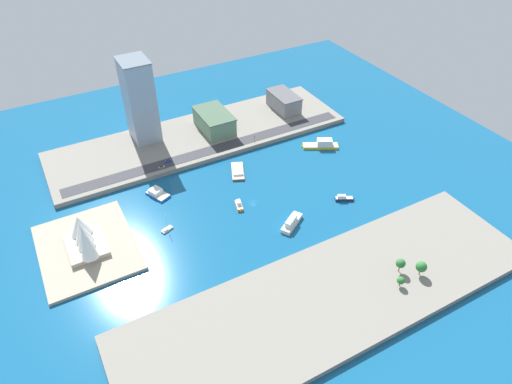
# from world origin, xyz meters

# --- Properties ---
(ground_plane) EXTENTS (440.00, 440.00, 0.00)m
(ground_plane) POSITION_xyz_m (0.00, 0.00, 0.00)
(ground_plane) COLOR #145684
(quay_west) EXTENTS (70.00, 240.00, 3.59)m
(quay_west) POSITION_xyz_m (-91.74, 0.00, 1.79)
(quay_west) COLOR gray
(quay_west) RESTS_ON ground_plane
(quay_east) EXTENTS (70.00, 240.00, 3.59)m
(quay_east) POSITION_xyz_m (91.74, 0.00, 1.79)
(quay_east) COLOR gray
(quay_east) RESTS_ON ground_plane
(peninsula_point) EXTENTS (67.89, 55.33, 2.00)m
(peninsula_point) POSITION_xyz_m (9.66, 109.32, 1.00)
(peninsula_point) COLOR #A89E89
(peninsula_point) RESTS_ON ground_plane
(road_strip) EXTENTS (11.28, 228.00, 0.15)m
(road_strip) POSITION_xyz_m (66.64, 0.00, 3.66)
(road_strip) COLOR #38383D
(road_strip) RESTS_ON quay_east
(ferry_yellow_fast) EXTENTS (19.92, 28.16, 7.07)m
(ferry_yellow_fast) POSITION_xyz_m (33.62, -80.48, 2.62)
(ferry_yellow_fast) COLOR yellow
(ferry_yellow_fast) RESTS_ON ground_plane
(barge_flat_brown) EXTENTS (23.74, 16.79, 3.01)m
(barge_flat_brown) POSITION_xyz_m (35.22, -6.08, 1.12)
(barge_flat_brown) COLOR brown
(barge_flat_brown) RESTS_ON ground_plane
(water_taxi_orange) EXTENTS (12.05, 6.41, 4.33)m
(water_taxi_orange) POSITION_xyz_m (0.12, 10.64, 1.52)
(water_taxi_orange) COLOR orange
(water_taxi_orange) RESTS_ON ground_plane
(sailboat_small_white) EXTENTS (5.73, 8.72, 12.72)m
(sailboat_small_white) POSITION_xyz_m (1.83, 61.17, 0.85)
(sailboat_small_white) COLOR white
(sailboat_small_white) RESTS_ON ground_plane
(catamaran_blue) EXTENTS (18.47, 14.68, 4.34)m
(catamaran_blue) POSITION_xyz_m (38.63, 54.89, 1.67)
(catamaran_blue) COLOR blue
(catamaran_blue) RESTS_ON ground_plane
(patrol_launch_navy) EXTENTS (8.71, 13.43, 4.26)m
(patrol_launch_navy) POSITION_xyz_m (-27.69, -55.88, 1.54)
(patrol_launch_navy) COLOR #1E284C
(patrol_launch_navy) RESTS_ON ground_plane
(ferry_white_commuter) EXTENTS (16.34, 21.23, 6.28)m
(ferry_white_commuter) POSITION_xyz_m (-31.68, -11.20, 2.29)
(ferry_white_commuter) COLOR silver
(ferry_white_commuter) RESTS_ON ground_plane
(terminal_long_green) EXTENTS (38.09, 23.73, 15.58)m
(terminal_long_green) POSITION_xyz_m (93.68, -14.32, 11.41)
(terminal_long_green) COLOR slate
(terminal_long_green) RESTS_ON quay_east
(warehouse_low_gray) EXTENTS (33.10, 18.44, 14.72)m
(warehouse_low_gray) POSITION_xyz_m (96.05, -82.27, 10.98)
(warehouse_low_gray) COLOR gray
(warehouse_low_gray) RESTS_ON quay_east
(tower_tall_glass) EXTENTS (26.28, 21.17, 65.24)m
(tower_tall_glass) POSITION_xyz_m (109.73, 39.48, 36.24)
(tower_tall_glass) COLOR #8C9EB2
(tower_tall_glass) RESTS_ON quay_east
(sedan_silver) EXTENTS (2.07, 4.49, 1.53)m
(sedan_silver) POSITION_xyz_m (62.57, 42.80, 4.49)
(sedan_silver) COLOR black
(sedan_silver) RESTS_ON road_strip
(hatchback_blue) EXTENTS (2.01, 4.64, 1.55)m
(hatchback_blue) POSITION_xyz_m (68.40, 35.86, 4.51)
(hatchback_blue) COLOR black
(hatchback_blue) RESTS_ON road_strip
(traffic_light_waterfront) EXTENTS (0.36, 0.36, 6.50)m
(traffic_light_waterfront) POSITION_xyz_m (59.69, -33.56, 7.93)
(traffic_light_waterfront) COLOR black
(traffic_light_waterfront) RESTS_ON quay_east
(opera_landmark) EXTENTS (36.49, 22.64, 25.38)m
(opera_landmark) POSITION_xyz_m (9.43, 109.32, 10.63)
(opera_landmark) COLOR #BCAD93
(opera_landmark) RESTS_ON peninsula_point
(park_tree_cluster) EXTENTS (13.12, 20.73, 9.22)m
(park_tree_cluster) POSITION_xyz_m (-101.50, -45.19, 9.51)
(park_tree_cluster) COLOR brown
(park_tree_cluster) RESTS_ON quay_west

